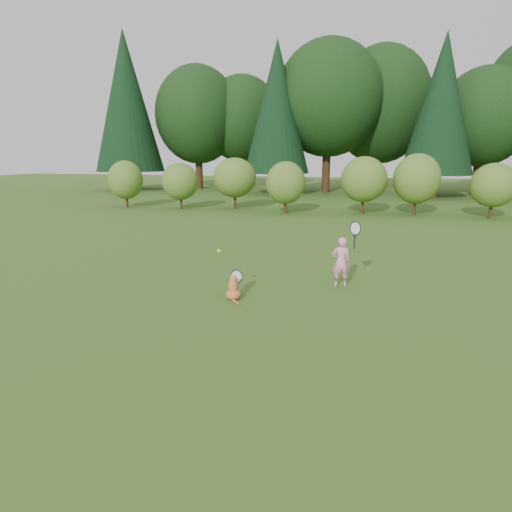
% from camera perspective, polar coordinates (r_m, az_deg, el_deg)
% --- Properties ---
extents(ground, '(100.00, 100.00, 0.00)m').
position_cam_1_polar(ground, '(8.16, -2.89, -5.94)').
color(ground, '#295417').
rests_on(ground, ground).
extents(shrub_row, '(28.00, 3.00, 2.80)m').
position_cam_1_polar(shrub_row, '(20.49, 8.82, 9.46)').
color(shrub_row, '#576C21').
rests_on(shrub_row, ground).
extents(woodland_backdrop, '(48.00, 10.00, 15.00)m').
position_cam_1_polar(woodland_backdrop, '(30.79, 11.72, 21.94)').
color(woodland_backdrop, black).
rests_on(woodland_backdrop, ground).
extents(child, '(0.60, 0.37, 1.57)m').
position_cam_1_polar(child, '(9.05, 11.32, -0.63)').
color(child, '#FC97BF').
rests_on(child, ground).
extents(cat, '(0.43, 0.74, 0.64)m').
position_cam_1_polar(cat, '(8.17, -3.03, -4.10)').
color(cat, '#CB6527').
rests_on(cat, ground).
extents(tennis_ball, '(0.08, 0.08, 0.08)m').
position_cam_1_polar(tennis_ball, '(7.94, -4.95, 0.67)').
color(tennis_ball, yellow).
rests_on(tennis_ball, ground).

